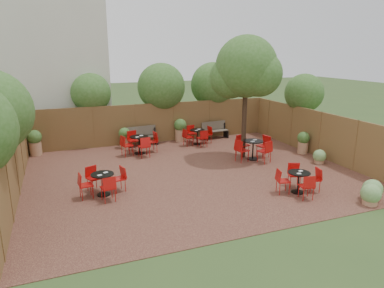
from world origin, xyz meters
name	(u,v)px	position (x,y,z in m)	size (l,w,h in m)	color
ground	(191,173)	(0.00, 0.00, 0.00)	(80.00, 80.00, 0.00)	#354F23
courtyard_paving	(191,173)	(0.00, 0.00, 0.01)	(12.00, 10.00, 0.02)	#3A1B17
fence_back	(156,123)	(0.00, 5.00, 1.00)	(12.00, 0.08, 2.00)	brown
fence_left	(15,166)	(-6.00, 0.00, 1.00)	(0.08, 10.00, 2.00)	brown
fence_right	(320,134)	(6.00, 0.00, 1.00)	(0.08, 10.00, 2.00)	brown
neighbour_building	(54,61)	(-4.50, 8.00, 4.00)	(5.00, 4.00, 8.00)	beige
overhang_foliage	(120,97)	(-2.14, 2.45, 2.70)	(15.47, 10.76, 2.57)	#315A1D
courtyard_tree	(246,71)	(2.84, 1.08, 3.74)	(2.73, 2.63, 5.17)	black
park_bench_left	(142,136)	(-0.82, 4.63, 0.50)	(1.54, 0.64, 0.93)	brown
park_bench_right	(214,130)	(3.09, 4.62, 0.48)	(1.48, 0.63, 0.89)	brown
bistro_tables	(197,153)	(0.61, 0.94, 0.47)	(8.12, 8.41, 0.95)	black
planters	(152,137)	(-0.54, 3.83, 0.61)	(11.88, 4.69, 1.16)	#A57452
low_shrubs	(355,181)	(4.50, -3.58, 0.32)	(1.90, 4.38, 0.65)	#A57452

